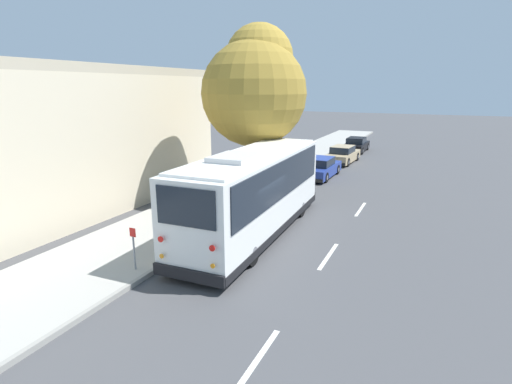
{
  "coord_description": "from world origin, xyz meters",
  "views": [
    {
      "loc": [
        -12.37,
        -6.06,
        5.69
      ],
      "look_at": [
        2.67,
        0.84,
        1.3
      ],
      "focal_mm": 28.0,
      "sensor_mm": 36.0,
      "label": 1
    }
  ],
  "objects_px": {
    "parked_sedan_tan": "(343,155)",
    "sign_post_near": "(134,248)",
    "fire_hydrant": "(276,180)",
    "street_tree": "(255,86)",
    "parked_sedan_blue": "(320,168)",
    "sign_post_far": "(160,240)",
    "parked_sedan_black": "(356,145)",
    "shuttle_bus": "(254,189)"
  },
  "relations": [
    {
      "from": "parked_sedan_tan",
      "to": "sign_post_near",
      "type": "xyz_separation_m",
      "value": [
        -21.48,
        1.63,
        0.25
      ]
    },
    {
      "from": "sign_post_near",
      "to": "parked_sedan_tan",
      "type": "bearing_deg",
      "value": -4.35
    },
    {
      "from": "sign_post_near",
      "to": "fire_hydrant",
      "type": "relative_size",
      "value": 1.68
    },
    {
      "from": "street_tree",
      "to": "fire_hydrant",
      "type": "relative_size",
      "value": 10.52
    },
    {
      "from": "parked_sedan_blue",
      "to": "sign_post_far",
      "type": "bearing_deg",
      "value": 175.44
    },
    {
      "from": "parked_sedan_blue",
      "to": "street_tree",
      "type": "bearing_deg",
      "value": 166.98
    },
    {
      "from": "parked_sedan_blue",
      "to": "fire_hydrant",
      "type": "bearing_deg",
      "value": 162.15
    },
    {
      "from": "parked_sedan_blue",
      "to": "street_tree",
      "type": "xyz_separation_m",
      "value": [
        -6.47,
        1.63,
        5.1
      ]
    },
    {
      "from": "parked_sedan_black",
      "to": "sign_post_far",
      "type": "height_order",
      "value": "parked_sedan_black"
    },
    {
      "from": "parked_sedan_black",
      "to": "parked_sedan_blue",
      "type": "bearing_deg",
      "value": 179.69
    },
    {
      "from": "parked_sedan_tan",
      "to": "fire_hydrant",
      "type": "relative_size",
      "value": 5.61
    },
    {
      "from": "fire_hydrant",
      "to": "sign_post_near",
      "type": "bearing_deg",
      "value": 179.79
    },
    {
      "from": "parked_sedan_tan",
      "to": "parked_sedan_black",
      "type": "bearing_deg",
      "value": 4.14
    },
    {
      "from": "parked_sedan_blue",
      "to": "fire_hydrant",
      "type": "xyz_separation_m",
      "value": [
        -4.09,
        1.41,
        -0.04
      ]
    },
    {
      "from": "shuttle_bus",
      "to": "parked_sedan_blue",
      "type": "bearing_deg",
      "value": 0.69
    },
    {
      "from": "parked_sedan_black",
      "to": "sign_post_near",
      "type": "bearing_deg",
      "value": 176.87
    },
    {
      "from": "shuttle_bus",
      "to": "street_tree",
      "type": "bearing_deg",
      "value": 22.62
    },
    {
      "from": "parked_sedan_tan",
      "to": "street_tree",
      "type": "relative_size",
      "value": 0.53
    },
    {
      "from": "street_tree",
      "to": "shuttle_bus",
      "type": "bearing_deg",
      "value": -155.68
    },
    {
      "from": "sign_post_far",
      "to": "fire_hydrant",
      "type": "xyz_separation_m",
      "value": [
        10.48,
        -0.04,
        -0.1
      ]
    },
    {
      "from": "shuttle_bus",
      "to": "sign_post_near",
      "type": "relative_size",
      "value": 7.28
    },
    {
      "from": "parked_sedan_blue",
      "to": "parked_sedan_tan",
      "type": "distance_m",
      "value": 5.67
    },
    {
      "from": "parked_sedan_black",
      "to": "sign_post_near",
      "type": "height_order",
      "value": "sign_post_near"
    },
    {
      "from": "shuttle_bus",
      "to": "sign_post_far",
      "type": "distance_m",
      "value": 4.14
    },
    {
      "from": "sign_post_near",
      "to": "fire_hydrant",
      "type": "bearing_deg",
      "value": -0.21
    },
    {
      "from": "shuttle_bus",
      "to": "parked_sedan_blue",
      "type": "distance_m",
      "value": 11.18
    },
    {
      "from": "parked_sedan_tan",
      "to": "sign_post_near",
      "type": "relative_size",
      "value": 3.34
    },
    {
      "from": "shuttle_bus",
      "to": "parked_sedan_black",
      "type": "height_order",
      "value": "shuttle_bus"
    },
    {
      "from": "street_tree",
      "to": "sign_post_far",
      "type": "distance_m",
      "value": 9.54
    },
    {
      "from": "sign_post_far",
      "to": "parked_sedan_tan",
      "type": "bearing_deg",
      "value": -4.62
    },
    {
      "from": "parked_sedan_tan",
      "to": "parked_sedan_black",
      "type": "distance_m",
      "value": 5.9
    },
    {
      "from": "street_tree",
      "to": "fire_hydrant",
      "type": "bearing_deg",
      "value": -5.34
    },
    {
      "from": "shuttle_bus",
      "to": "fire_hydrant",
      "type": "xyz_separation_m",
      "value": [
        7.0,
        1.87,
        -1.28
      ]
    },
    {
      "from": "sign_post_near",
      "to": "fire_hydrant",
      "type": "distance_m",
      "value": 11.73
    },
    {
      "from": "street_tree",
      "to": "sign_post_near",
      "type": "height_order",
      "value": "street_tree"
    },
    {
      "from": "shuttle_bus",
      "to": "parked_sedan_tan",
      "type": "distance_m",
      "value": 16.81
    },
    {
      "from": "parked_sedan_tan",
      "to": "street_tree",
      "type": "height_order",
      "value": "street_tree"
    },
    {
      "from": "parked_sedan_blue",
      "to": "parked_sedan_tan",
      "type": "height_order",
      "value": "parked_sedan_tan"
    },
    {
      "from": "parked_sedan_tan",
      "to": "sign_post_far",
      "type": "relative_size",
      "value": 4.5
    },
    {
      "from": "parked_sedan_tan",
      "to": "parked_sedan_black",
      "type": "height_order",
      "value": "parked_sedan_tan"
    },
    {
      "from": "parked_sedan_black",
      "to": "street_tree",
      "type": "height_order",
      "value": "street_tree"
    },
    {
      "from": "parked_sedan_blue",
      "to": "sign_post_near",
      "type": "height_order",
      "value": "sign_post_near"
    }
  ]
}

